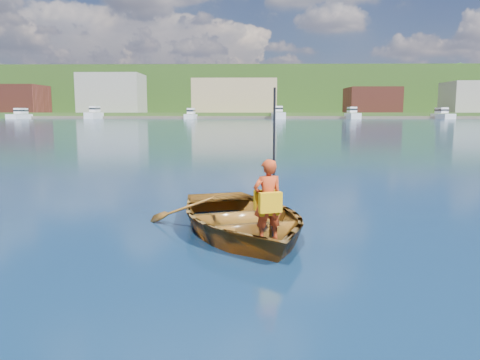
% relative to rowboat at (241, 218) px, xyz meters
% --- Properties ---
extents(ground, '(600.00, 600.00, 0.00)m').
position_rel_rowboat_xyz_m(ground, '(-0.22, 0.90, -0.26)').
color(ground, '#162B46').
rests_on(ground, ground).
extents(rowboat, '(3.86, 4.59, 0.81)m').
position_rel_rowboat_xyz_m(rowboat, '(0.00, 0.00, 0.00)').
color(rowboat, brown).
rests_on(rowboat, ground).
extents(child_paddler, '(0.51, 0.42, 2.27)m').
position_rel_rowboat_xyz_m(child_paddler, '(0.42, -0.81, 0.46)').
color(child_paddler, '#B23515').
rests_on(child_paddler, ground).
extents(shoreline, '(400.00, 140.00, 22.00)m').
position_rel_rowboat_xyz_m(shoreline, '(-0.22, 237.51, 10.07)').
color(shoreline, '#375424').
rests_on(shoreline, ground).
extents(dock, '(160.05, 7.36, 0.80)m').
position_rel_rowboat_xyz_m(dock, '(4.77, 148.90, 0.14)').
color(dock, brown).
rests_on(dock, ground).
extents(waterfront_buildings, '(202.00, 16.00, 14.00)m').
position_rel_rowboat_xyz_m(waterfront_buildings, '(-7.96, 165.90, 7.49)').
color(waterfront_buildings, brown).
rests_on(waterfront_buildings, ground).
extents(marina_yachts, '(139.60, 13.94, 4.33)m').
position_rel_rowboat_xyz_m(marina_yachts, '(-3.35, 144.22, 1.11)').
color(marina_yachts, white).
rests_on(marina_yachts, ground).
extents(hillside_trees, '(307.10, 86.10, 27.40)m').
position_rel_rowboat_xyz_m(hillside_trees, '(-16.75, 233.91, 17.11)').
color(hillside_trees, '#382314').
rests_on(hillside_trees, ground).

